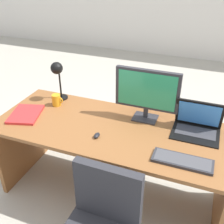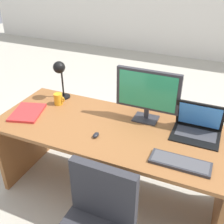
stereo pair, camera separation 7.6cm
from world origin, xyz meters
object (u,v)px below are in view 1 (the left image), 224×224
laptop (197,122)px  monitor (147,91)px  desk_lamp (58,73)px  coffee_mug (57,100)px  book (26,114)px  mouse (97,135)px  keyboard (182,161)px  desk (113,145)px

laptop → monitor: bearing=175.8°
desk_lamp → laptop: bearing=-3.6°
coffee_mug → book: bearing=-121.9°
coffee_mug → laptop: bearing=1.5°
monitor → desk_lamp: monitor is taller
monitor → mouse: (-0.27, -0.39, -0.24)m
book → mouse: bearing=-6.1°
laptop → book: bearing=-168.4°
laptop → desk_lamp: 1.28m
mouse → book: 0.70m
desk_lamp → keyboard: bearing=-22.1°
desk_lamp → coffee_mug: bearing=-73.8°
desk → desk_lamp: 0.82m
keyboard → mouse: 0.65m
monitor → keyboard: bearing=-49.9°
monitor → book: monitor is taller
book → coffee_mug: 0.30m
monitor → mouse: bearing=-124.7°
desk → coffee_mug: bearing=169.4°
desk → desk_lamp: desk_lamp is taller
book → laptop: bearing=11.6°
desk_lamp → coffee_mug: desk_lamp is taller
mouse → book: bearing=173.9°
desk_lamp → book: 0.46m
desk → laptop: bearing=12.5°
book → coffee_mug: size_ratio=3.44×
desk_lamp → coffee_mug: 0.24m
monitor → coffee_mug: size_ratio=4.86×
mouse → coffee_mug: bearing=148.8°
laptop → coffee_mug: laptop is taller
desk → coffee_mug: coffee_mug is taller
keyboard → mouse: bearing=175.1°
desk → monitor: monitor is taller
book → coffee_mug: bearing=58.1°
keyboard → laptop: bearing=84.1°
mouse → coffee_mug: size_ratio=0.66×
keyboard → monitor: bearing=130.1°
monitor → desk: bearing=-142.4°
monitor → keyboard: (0.38, -0.45, -0.24)m
desk → desk_lamp: bearing=160.2°
desk → book: book is taller
monitor → desk_lamp: (-0.85, 0.05, 0.01)m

